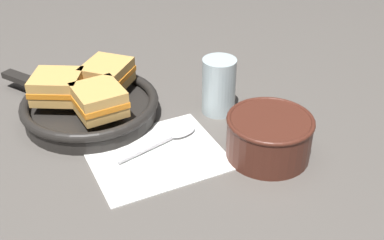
{
  "coord_description": "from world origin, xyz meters",
  "views": [
    {
      "loc": [
        -0.31,
        -0.59,
        0.48
      ],
      "look_at": [
        0.02,
        0.01,
        0.04
      ],
      "focal_mm": 45.0,
      "sensor_mm": 36.0,
      "label": 1
    }
  ],
  "objects_px": {
    "sandwich_far_left": "(107,74)",
    "drinking_glass": "(219,86)",
    "sandwich_near_left": "(57,87)",
    "skillet": "(90,107)",
    "sandwich_near_right": "(99,100)",
    "soup_bowl": "(269,134)",
    "spoon": "(173,136)"
  },
  "relations": [
    {
      "from": "sandwich_near_right",
      "to": "sandwich_far_left",
      "type": "relative_size",
      "value": 0.75
    },
    {
      "from": "skillet",
      "to": "sandwich_near_left",
      "type": "xyz_separation_m",
      "value": [
        -0.05,
        0.02,
        0.04
      ]
    },
    {
      "from": "sandwich_far_left",
      "to": "drinking_glass",
      "type": "height_order",
      "value": "drinking_glass"
    },
    {
      "from": "skillet",
      "to": "soup_bowl",
      "type": "bearing_deg",
      "value": -49.63
    },
    {
      "from": "sandwich_near_right",
      "to": "drinking_glass",
      "type": "relative_size",
      "value": 0.83
    },
    {
      "from": "soup_bowl",
      "to": "sandwich_far_left",
      "type": "relative_size",
      "value": 1.2
    },
    {
      "from": "skillet",
      "to": "drinking_glass",
      "type": "distance_m",
      "value": 0.24
    },
    {
      "from": "skillet",
      "to": "sandwich_near_left",
      "type": "relative_size",
      "value": 2.86
    },
    {
      "from": "soup_bowl",
      "to": "skillet",
      "type": "height_order",
      "value": "soup_bowl"
    },
    {
      "from": "sandwich_near_left",
      "to": "drinking_glass",
      "type": "relative_size",
      "value": 1.08
    },
    {
      "from": "sandwich_far_left",
      "to": "sandwich_near_right",
      "type": "bearing_deg",
      "value": -118.84
    },
    {
      "from": "soup_bowl",
      "to": "drinking_glass",
      "type": "bearing_deg",
      "value": 89.19
    },
    {
      "from": "soup_bowl",
      "to": "spoon",
      "type": "distance_m",
      "value": 0.17
    },
    {
      "from": "sandwich_near_right",
      "to": "sandwich_near_left",
      "type": "bearing_deg",
      "value": 121.16
    },
    {
      "from": "spoon",
      "to": "soup_bowl",
      "type": "bearing_deg",
      "value": -55.56
    },
    {
      "from": "drinking_glass",
      "to": "sandwich_near_left",
      "type": "bearing_deg",
      "value": 155.7
    },
    {
      "from": "sandwich_far_left",
      "to": "drinking_glass",
      "type": "distance_m",
      "value": 0.21
    },
    {
      "from": "skillet",
      "to": "spoon",
      "type": "bearing_deg",
      "value": -54.74
    },
    {
      "from": "spoon",
      "to": "sandwich_near_left",
      "type": "relative_size",
      "value": 1.38
    },
    {
      "from": "soup_bowl",
      "to": "sandwich_near_right",
      "type": "height_order",
      "value": "sandwich_near_right"
    },
    {
      "from": "spoon",
      "to": "sandwich_far_left",
      "type": "bearing_deg",
      "value": 95.78
    },
    {
      "from": "soup_bowl",
      "to": "drinking_glass",
      "type": "distance_m",
      "value": 0.16
    },
    {
      "from": "sandwich_near_left",
      "to": "sandwich_far_left",
      "type": "height_order",
      "value": "same"
    },
    {
      "from": "drinking_glass",
      "to": "sandwich_near_right",
      "type": "bearing_deg",
      "value": 169.88
    },
    {
      "from": "spoon",
      "to": "sandwich_near_right",
      "type": "relative_size",
      "value": 1.8
    },
    {
      "from": "soup_bowl",
      "to": "sandwich_far_left",
      "type": "distance_m",
      "value": 0.33
    },
    {
      "from": "skillet",
      "to": "drinking_glass",
      "type": "xyz_separation_m",
      "value": [
        0.22,
        -0.1,
        0.03
      ]
    },
    {
      "from": "skillet",
      "to": "sandwich_near_right",
      "type": "height_order",
      "value": "sandwich_near_right"
    },
    {
      "from": "spoon",
      "to": "skillet",
      "type": "xyz_separation_m",
      "value": [
        -0.1,
        0.14,
        0.01
      ]
    },
    {
      "from": "sandwich_near_left",
      "to": "sandwich_near_right",
      "type": "height_order",
      "value": "same"
    },
    {
      "from": "spoon",
      "to": "sandwich_far_left",
      "type": "height_order",
      "value": "sandwich_far_left"
    },
    {
      "from": "spoon",
      "to": "sandwich_near_right",
      "type": "xyz_separation_m",
      "value": [
        -0.1,
        0.08,
        0.06
      ]
    }
  ]
}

